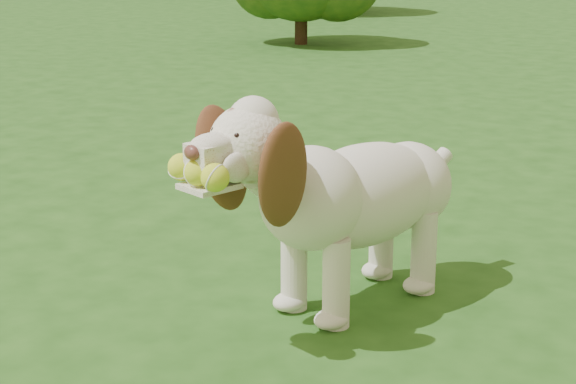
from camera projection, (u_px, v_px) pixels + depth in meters
The scene contains 2 objects.
ground at pixel (310, 342), 3.38m from camera, with size 80.00×80.00×0.00m, color #1D4714.
dog at pixel (342, 190), 3.55m from camera, with size 0.69×1.33×0.87m.
Camera 1 is at (1.55, -2.68, 1.46)m, focal length 60.00 mm.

